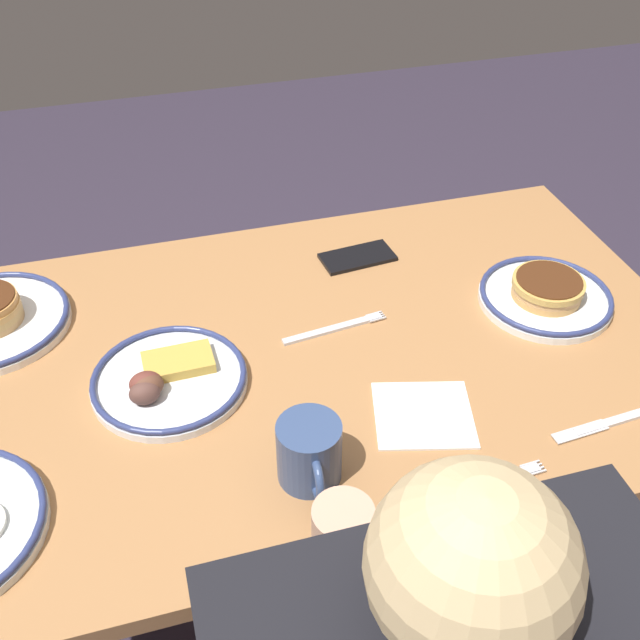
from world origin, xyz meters
name	(u,v)px	position (x,y,z in m)	size (l,w,h in m)	color
ground_plane	(298,589)	(0.00, 0.00, 0.00)	(6.00, 6.00, 0.00)	#302838
dining_table	(291,404)	(0.00, 0.00, 0.61)	(1.41, 0.81, 0.73)	#A67244
plate_center_pancakes	(546,294)	(-0.49, -0.01, 0.75)	(0.24, 0.24, 0.05)	white
plate_far_companion	(167,379)	(0.21, 0.02, 0.74)	(0.25, 0.25, 0.05)	white
coffee_mug	(310,452)	(0.03, 0.25, 0.78)	(0.09, 0.12, 0.10)	#334772
cell_phone	(357,257)	(-0.20, -0.24, 0.73)	(0.14, 0.07, 0.01)	black
paper_napkin	(423,415)	(-0.16, 0.19, 0.73)	(0.15, 0.14, 0.00)	white
fork_near	(482,484)	(-0.19, 0.34, 0.73)	(0.20, 0.03, 0.01)	silver
fork_far	(335,328)	(-0.09, -0.04, 0.73)	(0.19, 0.04, 0.01)	silver
butter_knife	(614,421)	(-0.44, 0.28, 0.73)	(0.21, 0.03, 0.01)	silver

